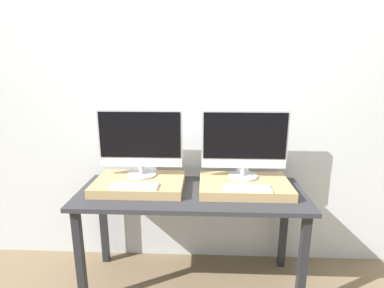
{
  "coord_description": "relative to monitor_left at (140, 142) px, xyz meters",
  "views": [
    {
      "loc": [
        0.09,
        -1.62,
        1.57
      ],
      "look_at": [
        0.0,
        0.43,
        1.04
      ],
      "focal_mm": 28.0,
      "sensor_mm": 36.0,
      "label": 1
    }
  ],
  "objects": [
    {
      "name": "monitor_left",
      "position": [
        0.0,
        0.0,
        0.0
      ],
      "size": [
        0.6,
        0.21,
        0.48
      ],
      "color": "#B2B2B7",
      "rests_on": "wooden_riser_left"
    },
    {
      "name": "wooden_riser_right",
      "position": [
        0.74,
        -0.09,
        -0.28
      ],
      "size": [
        0.62,
        0.41,
        0.06
      ],
      "color": "tan",
      "rests_on": "workbench"
    },
    {
      "name": "wooden_riser_left",
      "position": [
        0.0,
        -0.09,
        -0.28
      ],
      "size": [
        0.62,
        0.41,
        0.06
      ],
      "color": "tan",
      "rests_on": "workbench"
    },
    {
      "name": "monitor_right",
      "position": [
        0.74,
        0.0,
        0.0
      ],
      "size": [
        0.6,
        0.21,
        0.48
      ],
      "color": "#B2B2B7",
      "rests_on": "wooden_riser_right"
    },
    {
      "name": "keyboard_left",
      "position": [
        -0.0,
        -0.22,
        -0.25
      ],
      "size": [
        0.31,
        0.12,
        0.01
      ],
      "color": "silver",
      "rests_on": "wooden_riser_left"
    },
    {
      "name": "wall_back",
      "position": [
        0.37,
        0.23,
        0.25
      ],
      "size": [
        8.0,
        0.04,
        2.6
      ],
      "color": "silver",
      "rests_on": "ground_plane"
    },
    {
      "name": "keyboard_right",
      "position": [
        0.74,
        -0.22,
        -0.25
      ],
      "size": [
        0.31,
        0.12,
        0.01
      ],
      "color": "silver",
      "rests_on": "wooden_riser_right"
    },
    {
      "name": "workbench",
      "position": [
        0.37,
        -0.14,
        -0.41
      ],
      "size": [
        1.56,
        0.59,
        0.74
      ],
      "color": "#2D2D33",
      "rests_on": "ground_plane"
    }
  ]
}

